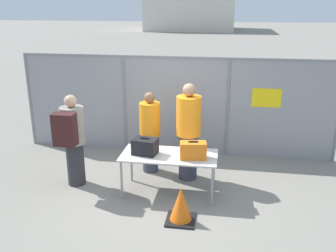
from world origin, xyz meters
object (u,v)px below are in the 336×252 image
(security_worker_far, at_px, (150,131))
(traffic_cone, at_px, (181,206))
(traveler_hooded, at_px, (72,138))
(security_worker_near, at_px, (188,131))
(suitcase_black, at_px, (145,146))
(utility_trailer, at_px, (213,109))
(suitcase_orange, at_px, (193,150))
(inspection_table, at_px, (169,158))

(security_worker_far, distance_m, traffic_cone, 2.00)
(traveler_hooded, relative_size, security_worker_near, 0.92)
(security_worker_far, bearing_deg, security_worker_near, 175.10)
(security_worker_near, distance_m, security_worker_far, 0.81)
(security_worker_far, relative_size, traffic_cone, 2.87)
(security_worker_near, bearing_deg, suitcase_black, 64.54)
(security_worker_far, bearing_deg, utility_trailer, -99.99)
(traveler_hooded, bearing_deg, traffic_cone, -47.53)
(suitcase_black, relative_size, traffic_cone, 0.80)
(traveler_hooded, bearing_deg, suitcase_black, -26.03)
(suitcase_orange, bearing_deg, traveler_hooded, 177.19)
(suitcase_orange, height_order, security_worker_far, security_worker_far)
(inspection_table, height_order, traffic_cone, inspection_table)
(suitcase_orange, xyz_separation_m, security_worker_far, (-0.93, 0.94, -0.04))
(suitcase_black, bearing_deg, security_worker_near, 45.00)
(traffic_cone, bearing_deg, suitcase_orange, 82.57)
(inspection_table, bearing_deg, traffic_cone, -69.94)
(utility_trailer, bearing_deg, security_worker_far, -109.08)
(suitcase_orange, bearing_deg, inspection_table, 167.10)
(traveler_hooded, bearing_deg, inspection_table, -24.81)
(traveler_hooded, xyz_separation_m, traffic_cone, (2.08, -0.89, -0.68))
(security_worker_far, height_order, utility_trailer, security_worker_far)
(utility_trailer, bearing_deg, inspection_table, -98.29)
(security_worker_near, xyz_separation_m, security_worker_far, (-0.77, 0.19, -0.12))
(inspection_table, relative_size, security_worker_far, 1.03)
(inspection_table, height_order, traveler_hooded, traveler_hooded)
(suitcase_black, height_order, traveler_hooded, traveler_hooded)
(suitcase_black, height_order, security_worker_far, security_worker_far)
(suitcase_black, xyz_separation_m, security_worker_near, (0.68, 0.68, 0.09))
(security_worker_near, height_order, traffic_cone, security_worker_near)
(suitcase_black, relative_size, security_worker_near, 0.24)
(suitcase_black, distance_m, security_worker_near, 0.97)
(inspection_table, distance_m, traffic_cone, 1.02)
(suitcase_black, bearing_deg, traffic_cone, -49.04)
(inspection_table, bearing_deg, traveler_hooded, 179.66)
(inspection_table, bearing_deg, security_worker_far, 121.19)
(suitcase_orange, height_order, security_worker_near, security_worker_near)
(traveler_hooded, bearing_deg, security_worker_near, -6.82)
(security_worker_near, distance_m, utility_trailer, 3.42)
(suitcase_black, relative_size, utility_trailer, 0.13)
(inspection_table, distance_m, security_worker_near, 0.76)
(security_worker_near, relative_size, traffic_cone, 3.27)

